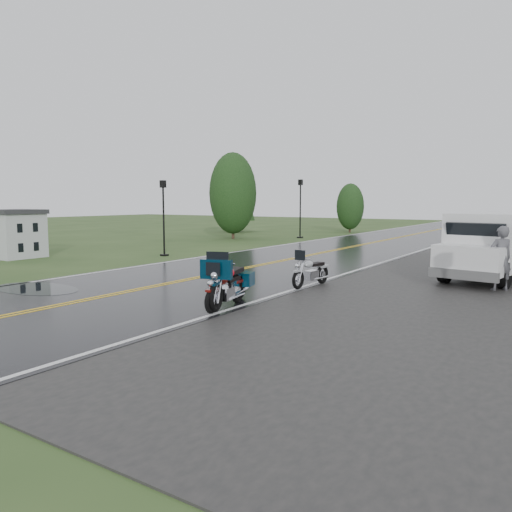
# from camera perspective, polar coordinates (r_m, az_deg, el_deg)

# --- Properties ---
(ground) EXTENTS (120.00, 120.00, 0.00)m
(ground) POSITION_cam_1_polar(r_m,az_deg,el_deg) (14.87, -13.40, -3.90)
(ground) COLOR #2D471E
(ground) RESTS_ON ground
(road) EXTENTS (8.00, 100.00, 0.04)m
(road) POSITION_cam_1_polar(r_m,az_deg,el_deg) (22.85, 5.07, -0.16)
(road) COLOR black
(road) RESTS_ON ground
(house_left) EXTENTS (8.60, 8.60, 6.60)m
(house_left) POSITION_cam_1_polar(r_m,az_deg,el_deg) (25.28, -26.07, 7.29)
(house_left) COLOR #A8AAAD
(house_left) RESTS_ON ground
(motorcycle_red) EXTENTS (1.04, 2.02, 1.14)m
(motorcycle_red) POSITION_cam_1_polar(r_m,az_deg,el_deg) (11.27, -5.11, -4.05)
(motorcycle_red) COLOR #560D09
(motorcycle_red) RESTS_ON ground
(motorcycle_teal) EXTENTS (1.48, 2.50, 1.39)m
(motorcycle_teal) POSITION_cam_1_polar(r_m,az_deg,el_deg) (11.39, -4.64, -3.30)
(motorcycle_teal) COLOR #042336
(motorcycle_teal) RESTS_ON ground
(motorcycle_silver) EXTENTS (0.84, 1.94, 1.11)m
(motorcycle_silver) POSITION_cam_1_polar(r_m,az_deg,el_deg) (14.36, 4.84, -1.86)
(motorcycle_silver) COLOR #9EA1A5
(motorcycle_silver) RESTS_ON ground
(van_white) EXTENTS (3.00, 5.99, 2.25)m
(van_white) POSITION_cam_1_polar(r_m,az_deg,el_deg) (16.75, 20.88, 0.88)
(van_white) COLOR silver
(van_white) RESTS_ON ground
(person_at_van) EXTENTS (0.80, 0.78, 1.86)m
(person_at_van) POSITION_cam_1_polar(r_m,az_deg,el_deg) (15.90, 26.15, -0.33)
(person_at_van) COLOR #4E4D53
(person_at_van) RESTS_ON ground
(lamp_post_near_left) EXTENTS (0.31, 0.31, 3.58)m
(lamp_post_near_left) POSITION_cam_1_polar(r_m,az_deg,el_deg) (23.83, -10.51, 4.30)
(lamp_post_near_left) COLOR black
(lamp_post_near_left) RESTS_ON ground
(lamp_post_far_left) EXTENTS (0.35, 0.35, 4.11)m
(lamp_post_far_left) POSITION_cam_1_polar(r_m,az_deg,el_deg) (34.97, 5.08, 5.42)
(lamp_post_far_left) COLOR black
(lamp_post_far_left) RESTS_ON ground
(tree_left_mid) EXTENTS (3.21, 3.21, 5.01)m
(tree_left_mid) POSITION_cam_1_polar(r_m,az_deg,el_deg) (34.13, -2.66, 6.17)
(tree_left_mid) COLOR #1E3D19
(tree_left_mid) RESTS_ON ground
(tree_left_far) EXTENTS (2.23, 2.23, 3.43)m
(tree_left_far) POSITION_cam_1_polar(r_m,az_deg,el_deg) (41.69, 10.70, 5.02)
(tree_left_far) COLOR #1E3D19
(tree_left_far) RESTS_ON ground
(pine_left_far) EXTENTS (2.66, 2.66, 5.54)m
(pine_left_far) POSITION_cam_1_polar(r_m,az_deg,el_deg) (41.78, -1.97, 6.57)
(pine_left_far) COLOR #1E3D19
(pine_left_far) RESTS_ON ground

